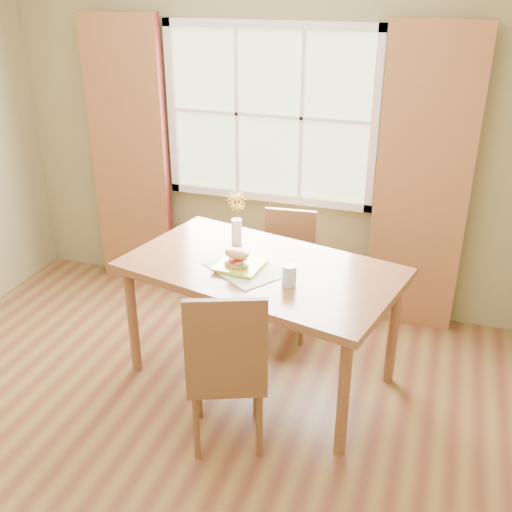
{
  "coord_description": "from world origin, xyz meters",
  "views": [
    {
      "loc": [
        1.29,
        -2.37,
        2.46
      ],
      "look_at": [
        0.27,
        0.73,
        0.9
      ],
      "focal_mm": 42.0,
      "sensor_mm": 36.0,
      "label": 1
    }
  ],
  "objects_px": {
    "croissant_sandwich": "(237,259)",
    "water_glass": "(289,276)",
    "dining_table": "(261,278)",
    "chair_far": "(287,267)",
    "flower_vase": "(237,214)",
    "chair_near": "(227,365)"
  },
  "relations": [
    {
      "from": "chair_near",
      "to": "chair_far",
      "type": "distance_m",
      "value": 1.35
    },
    {
      "from": "dining_table",
      "to": "chair_near",
      "type": "relative_size",
      "value": 1.81
    },
    {
      "from": "chair_far",
      "to": "flower_vase",
      "type": "xyz_separation_m",
      "value": [
        -0.25,
        -0.37,
        0.53
      ]
    },
    {
      "from": "dining_table",
      "to": "chair_far",
      "type": "xyz_separation_m",
      "value": [
        -0.01,
        0.65,
        -0.23
      ]
    },
    {
      "from": "water_glass",
      "to": "chair_far",
      "type": "bearing_deg",
      "value": 105.81
    },
    {
      "from": "chair_near",
      "to": "water_glass",
      "type": "relative_size",
      "value": 8.14
    },
    {
      "from": "dining_table",
      "to": "chair_far",
      "type": "bearing_deg",
      "value": 103.95
    },
    {
      "from": "chair_near",
      "to": "dining_table",
      "type": "bearing_deg",
      "value": 71.4
    },
    {
      "from": "chair_far",
      "to": "croissant_sandwich",
      "type": "xyz_separation_m",
      "value": [
        -0.11,
        -0.75,
        0.4
      ]
    },
    {
      "from": "dining_table",
      "to": "water_glass",
      "type": "xyz_separation_m",
      "value": [
        0.23,
        -0.18,
        0.14
      ]
    },
    {
      "from": "croissant_sandwich",
      "to": "flower_vase",
      "type": "xyz_separation_m",
      "value": [
        -0.14,
        0.38,
        0.13
      ]
    },
    {
      "from": "flower_vase",
      "to": "water_glass",
      "type": "bearing_deg",
      "value": -43.27
    },
    {
      "from": "chair_far",
      "to": "croissant_sandwich",
      "type": "height_order",
      "value": "croissant_sandwich"
    },
    {
      "from": "chair_far",
      "to": "croissant_sandwich",
      "type": "bearing_deg",
      "value": -103.96
    },
    {
      "from": "dining_table",
      "to": "croissant_sandwich",
      "type": "height_order",
      "value": "croissant_sandwich"
    },
    {
      "from": "dining_table",
      "to": "croissant_sandwich",
      "type": "bearing_deg",
      "value": -126.09
    },
    {
      "from": "chair_far",
      "to": "chair_near",
      "type": "bearing_deg",
      "value": -93.68
    },
    {
      "from": "chair_far",
      "to": "water_glass",
      "type": "bearing_deg",
      "value": -79.54
    },
    {
      "from": "chair_near",
      "to": "water_glass",
      "type": "height_order",
      "value": "chair_near"
    },
    {
      "from": "dining_table",
      "to": "croissant_sandwich",
      "type": "xyz_separation_m",
      "value": [
        -0.12,
        -0.1,
        0.16
      ]
    },
    {
      "from": "chair_near",
      "to": "croissant_sandwich",
      "type": "xyz_separation_m",
      "value": [
        -0.15,
        0.6,
        0.34
      ]
    },
    {
      "from": "croissant_sandwich",
      "to": "water_glass",
      "type": "distance_m",
      "value": 0.36
    }
  ]
}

